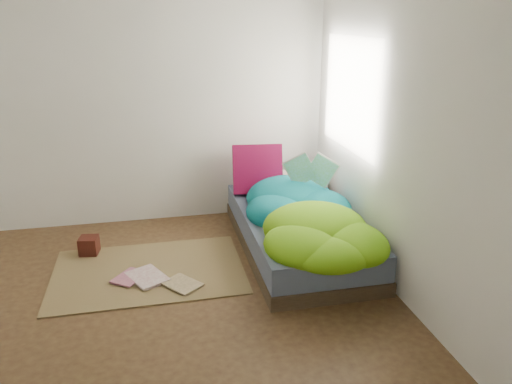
# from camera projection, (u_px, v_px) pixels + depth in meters

# --- Properties ---
(ground) EXTENTS (3.50, 3.50, 0.00)m
(ground) POSITION_uv_depth(u_px,v_px,m) (170.00, 304.00, 3.79)
(ground) COLOR #3D2517
(ground) RESTS_ON ground
(room_walls) EXTENTS (3.54, 3.54, 2.62)m
(room_walls) POSITION_uv_depth(u_px,v_px,m) (158.00, 88.00, 3.25)
(room_walls) COLOR silver
(room_walls) RESTS_ON ground
(bed) EXTENTS (1.00, 2.00, 0.34)m
(bed) POSITION_uv_depth(u_px,v_px,m) (297.00, 232.00, 4.64)
(bed) COLOR #34271C
(bed) RESTS_ON ground
(duvet) EXTENTS (0.96, 1.84, 0.34)m
(duvet) POSITION_uv_depth(u_px,v_px,m) (306.00, 206.00, 4.32)
(duvet) COLOR #065C69
(duvet) RESTS_ON bed
(rug) EXTENTS (1.60, 1.10, 0.01)m
(rug) POSITION_uv_depth(u_px,v_px,m) (149.00, 271.00, 4.26)
(rug) COLOR brown
(rug) RESTS_ON ground
(pillow_floral) EXTENTS (0.72, 0.61, 0.14)m
(pillow_floral) POSITION_uv_depth(u_px,v_px,m) (297.00, 185.00, 5.16)
(pillow_floral) COLOR silver
(pillow_floral) RESTS_ON bed
(pillow_magenta) EXTENTS (0.51, 0.21, 0.50)m
(pillow_magenta) POSITION_uv_depth(u_px,v_px,m) (257.00, 169.00, 5.08)
(pillow_magenta) COLOR #4C052C
(pillow_magenta) RESTS_ON bed
(open_book) EXTENTS (0.42, 0.22, 0.25)m
(open_book) POSITION_uv_depth(u_px,v_px,m) (311.00, 160.00, 4.62)
(open_book) COLOR #31882C
(open_book) RESTS_ON duvet
(wooden_box) EXTENTS (0.18, 0.18, 0.16)m
(wooden_box) POSITION_uv_depth(u_px,v_px,m) (89.00, 245.00, 4.54)
(wooden_box) COLOR #39150D
(wooden_box) RESTS_ON rug
(floor_book_a) EXTENTS (0.39, 0.43, 0.03)m
(floor_book_a) POSITION_uv_depth(u_px,v_px,m) (133.00, 282.00, 4.05)
(floor_book_a) COLOR silver
(floor_book_a) RESTS_ON rug
(floor_book_b) EXTENTS (0.33, 0.34, 0.03)m
(floor_book_b) POSITION_uv_depth(u_px,v_px,m) (120.00, 275.00, 4.16)
(floor_book_b) COLOR #D3798A
(floor_book_b) RESTS_ON rug
(floor_book_c) EXTENTS (0.35, 0.37, 0.02)m
(floor_book_c) POSITION_uv_depth(u_px,v_px,m) (172.00, 290.00, 3.94)
(floor_book_c) COLOR tan
(floor_book_c) RESTS_ON rug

